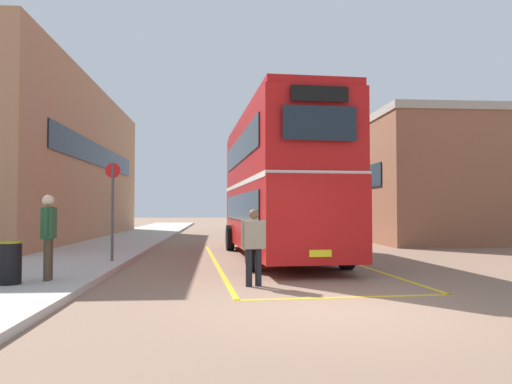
{
  "coord_description": "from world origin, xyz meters",
  "views": [
    {
      "loc": [
        -1.89,
        -7.97,
        1.64
      ],
      "look_at": [
        -0.33,
        12.12,
        2.33
      ],
      "focal_mm": 34.32,
      "sensor_mm": 36.0,
      "label": 1
    }
  ],
  "objects": [
    {
      "name": "pedestrian_waiting_near",
      "position": [
        -5.45,
        2.64,
        1.19
      ],
      "size": [
        0.27,
        0.6,
        1.8
      ],
      "color": "#473828",
      "rests_on": "sidewalk_left"
    },
    {
      "name": "brick_building_left",
      "position": [
        -11.2,
        18.34,
        4.01
      ],
      "size": [
        6.26,
        21.27,
        8.02
      ],
      "color": "#AD7A56",
      "rests_on": "ground"
    },
    {
      "name": "double_decker_bus",
      "position": [
        0.08,
        8.23,
        2.51
      ],
      "size": [
        3.34,
        10.65,
        4.75
      ],
      "color": "black",
      "rests_on": "ground"
    },
    {
      "name": "depot_building_right",
      "position": [
        9.83,
        19.28,
        3.11
      ],
      "size": [
        8.8,
        15.17,
        6.2
      ],
      "color": "brown",
      "rests_on": "ground"
    },
    {
      "name": "litter_bin",
      "position": [
        -6.02,
        2.15,
        0.57
      ],
      "size": [
        0.46,
        0.46,
        0.86
      ],
      "color": "black",
      "rests_on": "sidewalk_left"
    },
    {
      "name": "ground_plane",
      "position": [
        0.0,
        14.4,
        0.0
      ],
      "size": [
        135.6,
        135.6,
        0.0
      ],
      "primitive_type": "plane",
      "color": "#846651"
    },
    {
      "name": "bay_marking_yellow",
      "position": [
        0.14,
        6.29,
        0.0
      ],
      "size": [
        5.03,
        12.78,
        0.01
      ],
      "color": "gold",
      "rests_on": "ground"
    },
    {
      "name": "pedestrian_boarding",
      "position": [
        -1.13,
        2.4,
        0.94
      ],
      "size": [
        0.54,
        0.32,
        1.63
      ],
      "color": "black",
      "rests_on": "ground"
    },
    {
      "name": "sidewalk_left",
      "position": [
        -6.5,
        16.8,
        0.07
      ],
      "size": [
        4.0,
        57.6,
        0.14
      ],
      "primitive_type": "cube",
      "color": "#B2ADA3",
      "rests_on": "ground"
    },
    {
      "name": "single_deck_bus",
      "position": [
        2.29,
        23.19,
        1.64
      ],
      "size": [
        3.45,
        9.53,
        3.02
      ],
      "color": "black",
      "rests_on": "ground"
    },
    {
      "name": "bus_stop_sign",
      "position": [
        -4.95,
        6.5,
        1.84
      ],
      "size": [
        0.44,
        0.08,
        2.84
      ],
      "color": "#4C4C51",
      "rests_on": "sidewalk_left"
    }
  ]
}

